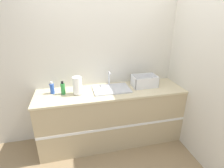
# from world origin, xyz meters

# --- Properties ---
(ground_plane) EXTENTS (12.00, 12.00, 0.00)m
(ground_plane) POSITION_xyz_m (0.00, 0.00, 0.00)
(ground_plane) COLOR #937A56
(wall_back) EXTENTS (4.69, 0.06, 2.60)m
(wall_back) POSITION_xyz_m (0.00, 0.65, 1.30)
(wall_back) COLOR beige
(wall_back) RESTS_ON ground_plane
(wall_right) EXTENTS (0.06, 2.62, 2.60)m
(wall_right) POSITION_xyz_m (1.17, 0.31, 1.30)
(wall_right) COLOR beige
(wall_right) RESTS_ON ground_plane
(counter_cabinet) EXTENTS (2.31, 0.64, 0.93)m
(counter_cabinet) POSITION_xyz_m (0.00, 0.31, 0.47)
(counter_cabinet) COLOR tan
(counter_cabinet) RESTS_ON ground_plane
(sink) EXTENTS (0.57, 0.39, 0.25)m
(sink) POSITION_xyz_m (0.01, 0.35, 0.95)
(sink) COLOR silver
(sink) RESTS_ON counter_cabinet
(paper_towel_roll) EXTENTS (0.13, 0.13, 0.27)m
(paper_towel_roll) POSITION_xyz_m (-0.51, 0.30, 1.07)
(paper_towel_roll) COLOR #4C4C51
(paper_towel_roll) RESTS_ON counter_cabinet
(dish_rack) EXTENTS (0.40, 0.26, 0.18)m
(dish_rack) POSITION_xyz_m (0.57, 0.36, 1.00)
(dish_rack) COLOR white
(dish_rack) RESTS_ON counter_cabinet
(bottle_green) EXTENTS (0.06, 0.06, 0.20)m
(bottle_green) POSITION_xyz_m (-0.72, 0.35, 1.02)
(bottle_green) COLOR #2D8C3D
(bottle_green) RESTS_ON counter_cabinet
(bottle_blue) EXTENTS (0.06, 0.06, 0.19)m
(bottle_blue) POSITION_xyz_m (-0.88, 0.41, 1.02)
(bottle_blue) COLOR #2D56B7
(bottle_blue) RESTS_ON counter_cabinet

